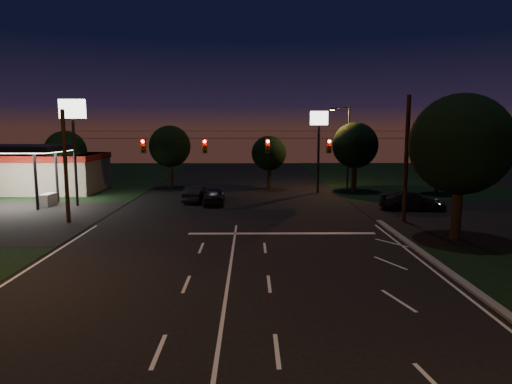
{
  "coord_description": "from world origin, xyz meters",
  "views": [
    {
      "loc": [
        1.01,
        -17.06,
        6.73
      ],
      "look_at": [
        1.31,
        9.34,
        3.0
      ],
      "focal_mm": 32.0,
      "sensor_mm": 36.0,
      "label": 1
    }
  ],
  "objects_px": {
    "utility_pole_right": "(403,222)",
    "car_oncoming_a": "(214,196)",
    "tree_right_near": "(460,145)",
    "car_oncoming_b": "(197,194)",
    "car_cross": "(412,201)"
  },
  "relations": [
    {
      "from": "car_cross",
      "to": "car_oncoming_a",
      "type": "bearing_deg",
      "value": 85.93
    },
    {
      "from": "utility_pole_right",
      "to": "car_oncoming_a",
      "type": "xyz_separation_m",
      "value": [
        -14.26,
        7.77,
        0.79
      ]
    },
    {
      "from": "tree_right_near",
      "to": "car_oncoming_b",
      "type": "xyz_separation_m",
      "value": [
        -17.47,
        14.01,
        -4.93
      ]
    },
    {
      "from": "utility_pole_right",
      "to": "tree_right_near",
      "type": "relative_size",
      "value": 1.03
    },
    {
      "from": "utility_pole_right",
      "to": "tree_right_near",
      "type": "xyz_separation_m",
      "value": [
        1.53,
        -4.83,
        5.68
      ]
    },
    {
      "from": "utility_pole_right",
      "to": "tree_right_near",
      "type": "bearing_deg",
      "value": -72.47
    },
    {
      "from": "tree_right_near",
      "to": "car_oncoming_a",
      "type": "relative_size",
      "value": 1.9
    },
    {
      "from": "tree_right_near",
      "to": "car_oncoming_a",
      "type": "height_order",
      "value": "tree_right_near"
    },
    {
      "from": "utility_pole_right",
      "to": "car_cross",
      "type": "distance_m",
      "value": 5.28
    },
    {
      "from": "tree_right_near",
      "to": "car_cross",
      "type": "bearing_deg",
      "value": 85.47
    },
    {
      "from": "utility_pole_right",
      "to": "car_oncoming_b",
      "type": "height_order",
      "value": "utility_pole_right"
    },
    {
      "from": "utility_pole_right",
      "to": "car_oncoming_a",
      "type": "bearing_deg",
      "value": 151.41
    },
    {
      "from": "utility_pole_right",
      "to": "tree_right_near",
      "type": "distance_m",
      "value": 7.61
    },
    {
      "from": "tree_right_near",
      "to": "car_oncoming_b",
      "type": "relative_size",
      "value": 1.94
    },
    {
      "from": "car_oncoming_a",
      "to": "car_cross",
      "type": "bearing_deg",
      "value": 167.52
    }
  ]
}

